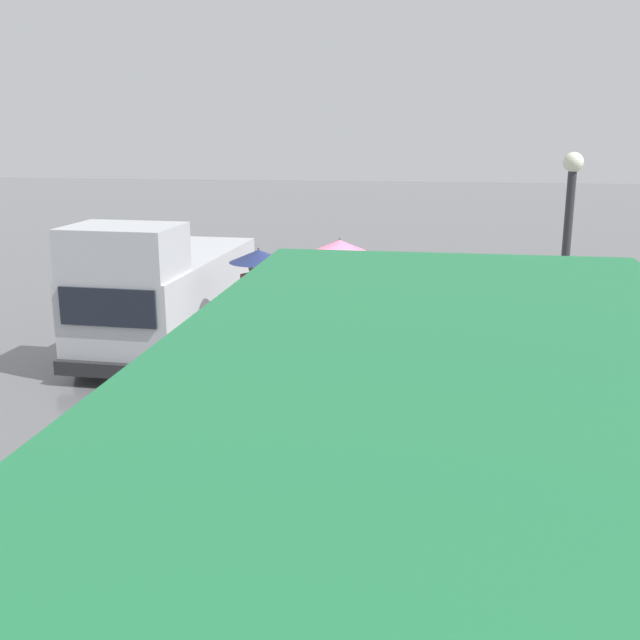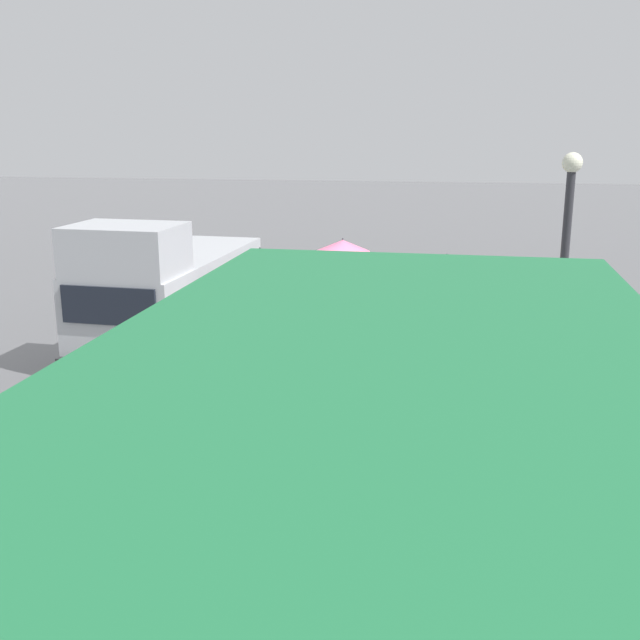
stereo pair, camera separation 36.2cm
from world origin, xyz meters
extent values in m
plane|color=#5B5B5E|center=(0.00, 0.00, 0.00)|extent=(90.00, 90.00, 0.00)
cylinder|color=#999BA0|center=(-0.86, 2.08, 0.00)|extent=(2.90, 2.90, 0.01)
cylinder|color=#ADAFB5|center=(3.26, 0.29, 0.00)|extent=(1.55, 1.55, 0.01)
cube|color=#B7BABF|center=(3.83, -1.30, 1.06)|extent=(2.26, 5.31, 1.40)
cube|color=#B7BABF|center=(3.94, 0.59, 2.18)|extent=(1.92, 1.51, 0.84)
cube|color=black|center=(3.98, 1.31, 1.38)|extent=(1.66, 0.16, 0.63)
cube|color=#232326|center=(3.99, 1.35, 0.32)|extent=(1.97, 0.28, 0.24)
cylinder|color=black|center=(2.95, 0.36, 0.36)|extent=(0.28, 0.73, 0.72)
cylinder|color=black|center=(4.90, 0.25, 0.36)|extent=(0.28, 0.73, 0.72)
cylinder|color=black|center=(2.76, -2.85, 0.36)|extent=(0.28, 0.73, 0.72)
cylinder|color=black|center=(4.71, -2.97, 0.36)|extent=(0.28, 0.73, 0.72)
cube|color=#1951B2|center=(0.30, -0.16, 0.60)|extent=(0.65, 0.84, 0.56)
cube|color=#1951B2|center=(0.30, -0.16, 0.14)|extent=(0.59, 0.76, 0.04)
cylinder|color=#1951B2|center=(0.22, -0.57, 1.00)|extent=(0.58, 0.14, 0.04)
sphere|color=black|center=(0.15, 0.18, 0.05)|extent=(0.10, 0.10, 0.10)
sphere|color=black|center=(0.56, 0.10, 0.05)|extent=(0.10, 0.10, 0.10)
sphere|color=black|center=(0.04, -0.42, 0.05)|extent=(0.10, 0.10, 0.10)
sphere|color=black|center=(0.44, -0.49, 0.05)|extent=(0.10, 0.10, 0.10)
cube|color=#515156|center=(1.01, -0.21, 0.22)|extent=(0.55, 0.66, 0.03)
cylinder|color=#515156|center=(0.83, -0.54, 0.77)|extent=(0.04, 0.04, 1.10)
cylinder|color=#515156|center=(1.27, -0.48, 0.77)|extent=(0.04, 0.04, 1.10)
cylinder|color=black|center=(0.81, -0.54, 0.10)|extent=(0.08, 0.20, 0.20)
cylinder|color=black|center=(1.29, -0.48, 0.10)|extent=(0.08, 0.20, 0.20)
cube|color=#A37F51|center=(1.01, -0.21, 0.42)|extent=(0.50, 0.61, 0.38)
cube|color=tan|center=(1.01, -0.21, 0.77)|extent=(0.42, 0.45, 0.31)
cylinder|color=black|center=(1.99, -0.31, 0.41)|extent=(0.18, 0.18, 0.82)
cylinder|color=black|center=(1.82, -0.21, 0.41)|extent=(0.18, 0.18, 0.82)
cube|color=#5B1E23|center=(1.90, -0.26, 1.24)|extent=(0.52, 0.46, 0.84)
sphere|color=brown|center=(1.90, -0.26, 1.78)|extent=(0.22, 0.22, 0.22)
cylinder|color=#5B1E23|center=(2.13, -0.39, 1.19)|extent=(0.10, 0.10, 0.55)
cylinder|color=#5B1E23|center=(1.74, -0.19, 1.46)|extent=(0.24, 0.31, 0.50)
cylinder|color=#333338|center=(1.82, -0.21, 1.62)|extent=(0.02, 0.02, 0.86)
cone|color=navy|center=(1.82, -0.21, 2.00)|extent=(1.04, 1.04, 0.22)
sphere|color=#333338|center=(1.82, -0.21, 2.13)|extent=(0.04, 0.04, 0.04)
cylinder|color=black|center=(0.62, -1.72, 0.41)|extent=(0.18, 0.18, 0.82)
cylinder|color=black|center=(0.54, -1.54, 0.41)|extent=(0.18, 0.18, 0.82)
cube|color=#473323|center=(0.58, -1.63, 1.24)|extent=(0.44, 0.52, 0.84)
sphere|color=#8C6647|center=(0.58, -1.63, 1.78)|extent=(0.22, 0.22, 0.22)
cylinder|color=#473323|center=(0.69, -1.86, 1.19)|extent=(0.10, 0.10, 0.55)
cylinder|color=#473323|center=(0.48, -1.48, 1.46)|extent=(0.32, 0.22, 0.50)
cylinder|color=#333338|center=(0.54, -1.54, 1.62)|extent=(0.02, 0.02, 0.86)
cone|color=#E0668E|center=(0.54, -1.54, 2.00)|extent=(1.04, 1.04, 0.22)
sphere|color=#333338|center=(0.54, -1.54, 2.13)|extent=(0.04, 0.04, 0.04)
cube|color=brown|center=(0.76, -1.54, 1.28)|extent=(0.27, 0.34, 0.44)
cylinder|color=black|center=(-1.60, -0.12, 0.41)|extent=(0.18, 0.18, 0.82)
cylinder|color=black|center=(-1.40, -0.07, 0.41)|extent=(0.18, 0.18, 0.82)
cube|color=#5B1E23|center=(-1.50, -0.10, 1.24)|extent=(0.50, 0.38, 0.84)
sphere|color=beige|center=(-1.50, -0.10, 1.78)|extent=(0.22, 0.22, 0.22)
cylinder|color=#5B1E23|center=(-1.75, -0.16, 1.19)|extent=(0.10, 0.10, 0.55)
cylinder|color=#5B1E23|center=(-1.33, -0.03, 1.46)|extent=(0.17, 0.32, 0.50)
cylinder|color=#333338|center=(-1.40, -0.07, 1.62)|extent=(0.02, 0.02, 0.86)
cone|color=yellow|center=(-1.40, -0.07, 2.00)|extent=(1.04, 1.04, 0.22)
sphere|color=#333338|center=(-1.40, -0.07, 2.13)|extent=(0.04, 0.04, 0.04)
cylinder|color=#2D2D33|center=(-3.03, 1.52, 1.80)|extent=(0.12, 0.12, 3.60)
sphere|color=#EAEACC|center=(-3.03, 1.52, 3.72)|extent=(0.28, 0.28, 0.28)
camera|label=1|loc=(-0.94, 12.51, 4.25)|focal=42.29mm
camera|label=2|loc=(-1.30, 12.46, 4.25)|focal=42.29mm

